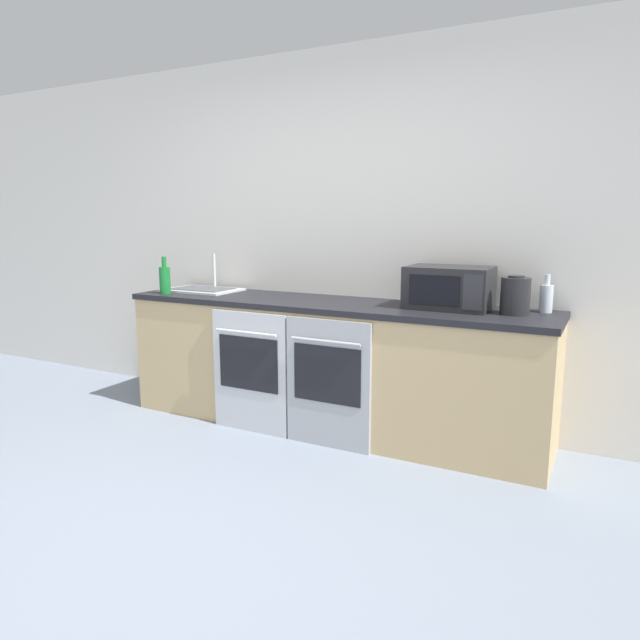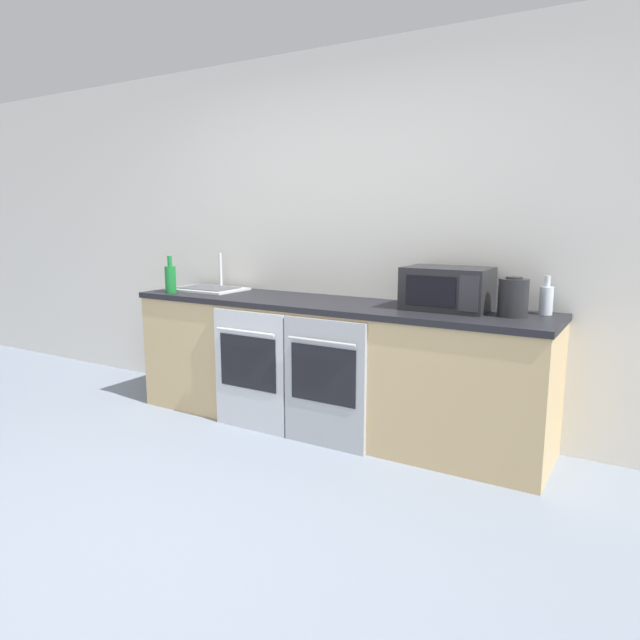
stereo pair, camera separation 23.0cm
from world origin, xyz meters
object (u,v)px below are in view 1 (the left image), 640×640
Objects in this scene: oven_right at (328,383)px; bottle_clear at (546,298)px; microwave at (449,288)px; bottle_green at (165,279)px; oven_left at (250,372)px; kettle at (515,296)px; sink at (203,289)px.

bottle_clear reaches higher than oven_right.
microwave is 2.07m from bottle_green.
oven_left and oven_right have the same top height.
kettle is at bearing -5.69° from microwave.
bottle_clear is (2.61, 0.40, -0.02)m from bottle_green.
kettle is at bearing -0.57° from sink.
bottle_clear is at bearing 8.80° from bottle_green.
oven_right is at bearing 0.00° from oven_left.
oven_right is at bearing -4.93° from bottle_green.
sink reaches higher than bottle_clear.
oven_left is 1.76m from kettle.
bottle_green is at bearing 175.07° from oven_right.
kettle is (0.40, -0.04, -0.02)m from microwave.
sink is at bearing 150.49° from oven_left.
sink reaches higher than bottle_green.
bottle_clear is 0.22m from kettle.
kettle reaches higher than bottle_clear.
oven_left is at bearing -163.56° from bottle_clear.
bottle_clear is (0.55, 0.12, -0.04)m from microwave.
oven_left is at bearing -161.66° from microwave.
sink is at bearing -176.85° from bottle_clear.
bottle_green is 0.31m from sink.
microwave is 0.93× the size of sink.
bottle_clear is at bearing 46.11° from kettle.
sink reaches higher than kettle.
oven_right is 3.62× the size of kettle.
microwave reaches higher than oven_left.
sink is (-0.69, 0.39, 0.48)m from oven_left.
kettle reaches higher than oven_left.
sink reaches higher than oven_right.
bottle_clear is at bearing 3.15° from sink.
oven_left is at bearing -8.42° from bottle_green.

